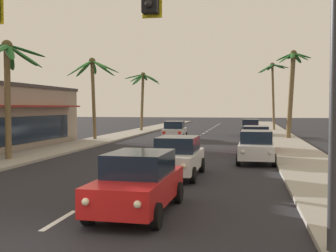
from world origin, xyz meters
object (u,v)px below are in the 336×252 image
Objects in this scene: sedan_parked_far_kerb at (256,146)px; palm_left_third at (93,78)px; traffic_signal_mast at (152,16)px; palm_left_second at (8,69)px; sedan_parked_mid_kerb at (256,139)px; sedan_third_in_queue at (177,156)px; sedan_parked_nearest_kerb at (250,127)px; palm_left_farthest at (143,87)px; palm_right_third at (292,81)px; sedan_lead_at_stop_bar at (138,182)px; palm_right_farthest at (272,79)px; sedan_oncoming_far at (175,130)px.

palm_left_third reaches higher than sedan_parked_far_kerb.
traffic_signal_mast reaches higher than palm_left_second.
sedan_third_in_queue is at bearing -107.82° from sedan_parked_mid_kerb.
palm_left_second is (-13.03, -23.22, 4.11)m from sedan_parked_nearest_kerb.
palm_left_farthest is (-12.82, 26.38, 4.47)m from sedan_parked_far_kerb.
traffic_signal_mast is 2.52× the size of sedan_parked_mid_kerb.
sedan_parked_nearest_kerb is 7.34m from palm_right_third.
sedan_lead_at_stop_bar is at bearing -76.02° from palm_left_farthest.
palm_right_farthest is at bearing 85.28° from sedan_parked_far_kerb.
sedan_parked_nearest_kerb is 0.62× the size of palm_left_third.
sedan_parked_mid_kerb is 24.88m from palm_left_farthest.
palm_left_second is at bearing -171.89° from sedan_parked_far_kerb.
palm_left_second reaches higher than sedan_lead_at_stop_bar.
traffic_signal_mast is at bearing -96.30° from palm_right_farthest.
palm_left_farthest reaches higher than sedan_parked_mid_kerb.
palm_left_farthest is (-9.39, 37.72, 4.47)m from sedan_lead_at_stop_bar.
traffic_signal_mast is 45.27m from palm_right_farthest.
sedan_oncoming_far is 20.02m from palm_right_farthest.
sedan_parked_mid_kerb is at bearing -25.75° from palm_left_third.
palm_left_third reaches higher than palm_left_second.
traffic_signal_mast is at bearing -83.95° from sedan_third_in_queue.
sedan_third_in_queue is 6.16m from sedan_parked_far_kerb.
palm_left_second is at bearing 131.48° from traffic_signal_mast.
sedan_lead_at_stop_bar and sedan_parked_mid_kerb have the same top height.
sedan_third_in_queue is at bearing -79.85° from sedan_oncoming_far.
palm_right_farthest reaches higher than palm_left_second.
sedan_parked_far_kerb is 0.62× the size of palm_left_third.
sedan_lead_at_stop_bar is 0.62× the size of palm_left_third.
palm_left_second is 0.92× the size of palm_left_farthest.
palm_left_farthest is at bearing 158.34° from sedan_parked_nearest_kerb.
palm_right_farthest reaches higher than palm_left_farthest.
sedan_parked_far_kerb is 13.92m from palm_left_second.
palm_right_third reaches higher than palm_left_second.
sedan_lead_at_stop_bar and sedan_oncoming_far have the same top height.
palm_left_third is at bearing 120.72° from sedan_third_in_queue.
sedan_parked_far_kerb is 0.53× the size of palm_right_farthest.
sedan_parked_nearest_kerb is at bearing 83.09° from sedan_third_in_queue.
sedan_lead_at_stop_bar is 1.00× the size of sedan_parked_far_kerb.
palm_left_third is at bearing -146.22° from sedan_parked_nearest_kerb.
sedan_lead_at_stop_bar is 6.17m from sedan_third_in_queue.
traffic_signal_mast is at bearing -75.56° from palm_left_farthest.
palm_left_second is 14.16m from palm_left_third.
sedan_oncoming_far and sedan_parked_mid_kerb have the same top height.
sedan_parked_nearest_kerb is 21.34m from sedan_parked_far_kerb.
traffic_signal_mast reaches higher than sedan_lead_at_stop_bar.
palm_left_second is at bearing -131.83° from palm_right_third.
sedan_parked_far_kerb is at bearing 57.04° from sedan_third_in_queue.
sedan_parked_mid_kerb is at bearing -106.72° from palm_right_third.
sedan_parked_nearest_kerb is at bearing 84.25° from sedan_lead_at_stop_bar.
palm_left_second reaches higher than sedan_parked_far_kerb.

